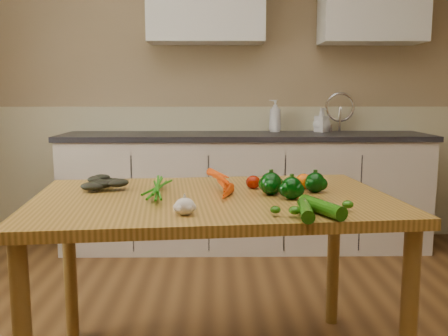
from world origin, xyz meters
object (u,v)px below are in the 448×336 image
tomato_c (304,181)px  table (213,216)px  carrot_bunch (202,185)px  zucchini_b (306,210)px  garlic_bulb (185,206)px  tomato_a (253,182)px  leafy_greens (108,177)px  soap_bottle_b (322,120)px  zucchini_a (322,207)px  pepper_b (315,183)px  soap_bottle_c (322,121)px  pepper_c (292,188)px  tomato_b (270,179)px  pepper_a (271,184)px  soap_bottle_a (275,116)px

tomato_c → table: bearing=-159.8°
carrot_bunch → zucchini_b: 0.56m
garlic_bulb → tomato_a: (0.28, 0.48, -0.00)m
leafy_greens → tomato_c: bearing=-1.0°
table → soap_bottle_b: size_ratio=8.01×
soap_bottle_b → leafy_greens: 2.26m
zucchini_a → leafy_greens: bearing=150.1°
zucchini_a → carrot_bunch: bearing=138.4°
tomato_a → tomato_c: 0.23m
garlic_bulb → pepper_b: bearing=36.3°
soap_bottle_c → pepper_c: 2.15m
zucchini_b → pepper_c: bearing=90.7°
table → garlic_bulb: 0.36m
soap_bottle_b → tomato_b: (-0.60, -1.75, -0.18)m
carrot_bunch → garlic_bulb: bearing=-103.5°
table → soap_bottle_c: soap_bottle_c is taller
soap_bottle_c → pepper_a: size_ratio=1.94×
soap_bottle_c → carrot_bunch: 2.16m
zucchini_a → soap_bottle_c: bearing=78.2°
tomato_b → tomato_c: 0.16m
pepper_c → zucchini_b: size_ratio=0.43×
carrot_bunch → zucchini_a: carrot_bunch is taller
zucchini_b → soap_bottle_c: bearing=76.9°
soap_bottle_c → carrot_bunch: size_ratio=0.67×
soap_bottle_c → tomato_b: (-0.61, -1.78, -0.17)m
tomato_c → tomato_b: bearing=150.1°
leafy_greens → tomato_a: size_ratio=3.24×
table → soap_bottle_c: size_ratio=8.51×
tomato_a → zucchini_a: tomato_a is taller
carrot_bunch → pepper_a: bearing=-12.2°
zucchini_b → leafy_greens: bearing=146.4°
garlic_bulb → tomato_b: (0.36, 0.56, -0.00)m
soap_bottle_a → carrot_bunch: bearing=-3.3°
pepper_b → tomato_c: pepper_b is taller
soap_bottle_b → tomato_a: soap_bottle_b is taller
zucchini_a → soap_bottle_b: bearing=78.3°
tomato_b → tomato_c: tomato_c is taller
pepper_a → carrot_bunch: bearing=173.6°
soap_bottle_b → leafy_greens: (-1.33, -1.82, -0.16)m
table → tomato_c: size_ratio=20.72×
pepper_b → soap_bottle_b: bearing=77.5°
table → leafy_greens: 0.52m
soap_bottle_c → garlic_bulb: size_ratio=2.55×
soap_bottle_c → pepper_a: 2.09m
tomato_b → pepper_b: bearing=-42.6°
soap_bottle_b → zucchini_b: bearing=123.9°
zucchini_a → zucchini_b: 0.07m
soap_bottle_a → tomato_c: (-0.09, -1.86, -0.21)m
soap_bottle_a → soap_bottle_b: size_ratio=1.34×
pepper_a → pepper_c: size_ratio=1.06×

